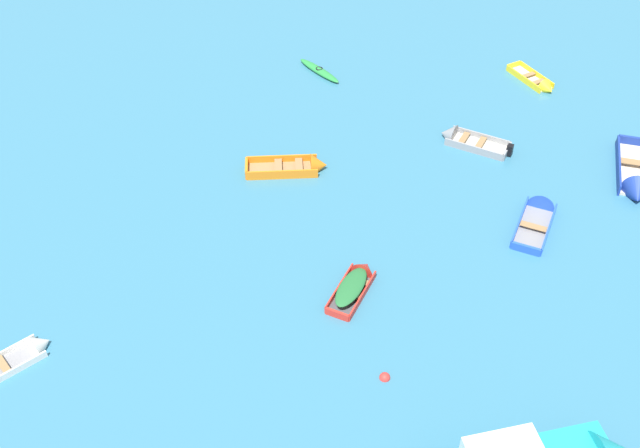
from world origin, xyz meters
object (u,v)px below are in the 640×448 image
at_px(rowboat_yellow_distant_center, 540,84).
at_px(rowboat_grey_far_back, 462,139).
at_px(rowboat_red_cluster_inner, 356,282).
at_px(rowboat_blue_near_right, 539,211).
at_px(rowboat_white_far_left, 27,353).
at_px(mooring_buoy_outer_edge, 385,378).
at_px(rowboat_orange_center, 302,167).
at_px(kayak_green_far_right, 319,71).
at_px(rowboat_deep_blue_back_row_center, 636,183).

distance_m(rowboat_yellow_distant_center, rowboat_grey_far_back, 6.53).
xyz_separation_m(rowboat_grey_far_back, rowboat_red_cluster_inner, (-5.62, -8.63, 0.07)).
bearing_deg(rowboat_yellow_distant_center, rowboat_blue_near_right, -105.79).
relative_size(rowboat_white_far_left, mooring_buoy_outer_edge, 7.41).
distance_m(rowboat_red_cluster_inner, rowboat_orange_center, 7.19).
bearing_deg(rowboat_white_far_left, kayak_green_far_right, 58.31).
relative_size(rowboat_grey_far_back, rowboat_blue_near_right, 0.91).
xyz_separation_m(rowboat_blue_near_right, rowboat_deep_blue_back_row_center, (4.52, 1.45, 0.06)).
bearing_deg(rowboat_red_cluster_inner, rowboat_grey_far_back, 56.94).
distance_m(rowboat_grey_far_back, rowboat_red_cluster_inner, 10.30).
xyz_separation_m(rowboat_red_cluster_inner, mooring_buoy_outer_edge, (0.55, -4.12, -0.23)).
xyz_separation_m(rowboat_yellow_distant_center, rowboat_deep_blue_back_row_center, (1.82, -8.07, 0.08)).
bearing_deg(rowboat_grey_far_back, rowboat_red_cluster_inner, -123.06).
xyz_separation_m(rowboat_white_far_left, mooring_buoy_outer_edge, (11.78, -1.64, -0.13)).
height_order(rowboat_white_far_left, kayak_green_far_right, rowboat_white_far_left).
bearing_deg(rowboat_deep_blue_back_row_center, rowboat_blue_near_right, -162.16).
bearing_deg(mooring_buoy_outer_edge, kayak_green_far_right, 92.92).
bearing_deg(rowboat_red_cluster_inner, rowboat_yellow_distant_center, 51.38).
height_order(rowboat_grey_far_back, rowboat_deep_blue_back_row_center, rowboat_deep_blue_back_row_center).
bearing_deg(rowboat_red_cluster_inner, kayak_green_far_right, 91.63).
height_order(kayak_green_far_right, mooring_buoy_outer_edge, kayak_green_far_right).
distance_m(rowboat_grey_far_back, rowboat_deep_blue_back_row_center, 7.57).
bearing_deg(rowboat_deep_blue_back_row_center, rowboat_orange_center, 171.77).
xyz_separation_m(rowboat_grey_far_back, mooring_buoy_outer_edge, (-5.07, -12.75, -0.17)).
xyz_separation_m(rowboat_orange_center, rowboat_deep_blue_back_row_center, (13.91, -2.01, 0.03)).
height_order(rowboat_yellow_distant_center, rowboat_orange_center, rowboat_orange_center).
bearing_deg(rowboat_orange_center, rowboat_grey_far_back, 12.68).
distance_m(rowboat_blue_near_right, rowboat_deep_blue_back_row_center, 4.75).
distance_m(rowboat_white_far_left, rowboat_red_cluster_inner, 11.50).
relative_size(rowboat_white_far_left, rowboat_blue_near_right, 0.77).
bearing_deg(rowboat_yellow_distant_center, rowboat_grey_far_back, -137.41).
bearing_deg(rowboat_red_cluster_inner, rowboat_white_far_left, -167.53).
bearing_deg(rowboat_yellow_distant_center, mooring_buoy_outer_edge, -119.91).
xyz_separation_m(rowboat_white_far_left, rowboat_blue_near_right, (18.96, 6.01, 0.03)).
bearing_deg(rowboat_red_cluster_inner, rowboat_blue_near_right, 24.52).
height_order(rowboat_orange_center, mooring_buoy_outer_edge, rowboat_orange_center).
distance_m(rowboat_blue_near_right, mooring_buoy_outer_edge, 10.49).
bearing_deg(kayak_green_far_right, rowboat_orange_center, -98.76).
relative_size(rowboat_white_far_left, rowboat_deep_blue_back_row_center, 0.60).
xyz_separation_m(rowboat_yellow_distant_center, kayak_green_far_right, (-10.85, 1.97, -0.01)).
xyz_separation_m(rowboat_grey_far_back, rowboat_deep_blue_back_row_center, (6.63, -3.65, 0.05)).
xyz_separation_m(rowboat_white_far_left, rowboat_red_cluster_inner, (11.23, 2.48, 0.11)).
bearing_deg(kayak_green_far_right, rowboat_white_far_left, -121.69).
distance_m(rowboat_white_far_left, rowboat_grey_far_back, 20.18).
bearing_deg(rowboat_orange_center, rowboat_red_cluster_inner, -76.61).
bearing_deg(rowboat_grey_far_back, rowboat_blue_near_right, -67.51).
xyz_separation_m(rowboat_blue_near_right, rowboat_orange_center, (-9.39, 3.47, 0.03)).
xyz_separation_m(rowboat_white_far_left, rowboat_deep_blue_back_row_center, (23.48, 7.46, 0.09)).
bearing_deg(kayak_green_far_right, rowboat_deep_blue_back_row_center, -38.38).
relative_size(rowboat_yellow_distant_center, rowboat_blue_near_right, 0.85).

